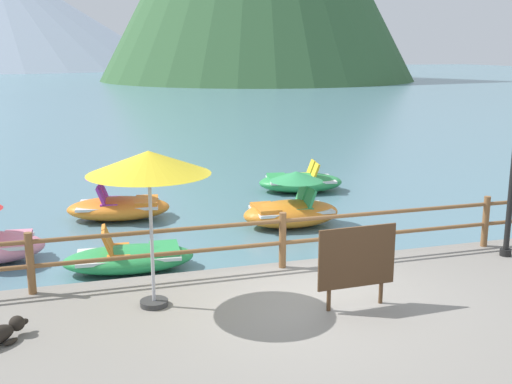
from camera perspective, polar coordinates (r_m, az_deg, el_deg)
The scene contains 8 objects.
ground_plane at distance 48.08m, azimuth -13.00°, elevation 7.89°, with size 200.00×200.00×0.00m, color slate.
dock_railing at distance 10.36m, azimuth 2.45°, elevation -3.90°, with size 23.92×0.12×0.95m.
sign_board at distance 8.85m, azimuth 9.21°, elevation -6.00°, with size 1.18×0.10×1.19m.
beach_umbrella at distance 8.57m, azimuth -9.79°, elevation 2.47°, with size 1.70×1.70×2.24m.
pedal_boat_0 at distance 14.27m, azimuth 3.27°, elevation -1.44°, with size 2.26×1.31×1.28m.
pedal_boat_1 at distance 17.82m, azimuth 4.06°, elevation 0.93°, with size 2.59×1.75×0.85m.
pedal_boat_4 at distance 15.21m, azimuth -12.51°, elevation -0.94°, with size 2.59×1.66×1.23m.
pedal_boat_5 at distance 11.69m, azimuth -11.50°, elevation -5.93°, with size 2.45×1.28×0.82m.
Camera 1 is at (-3.30, -7.80, 3.98)m, focal length 43.69 mm.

